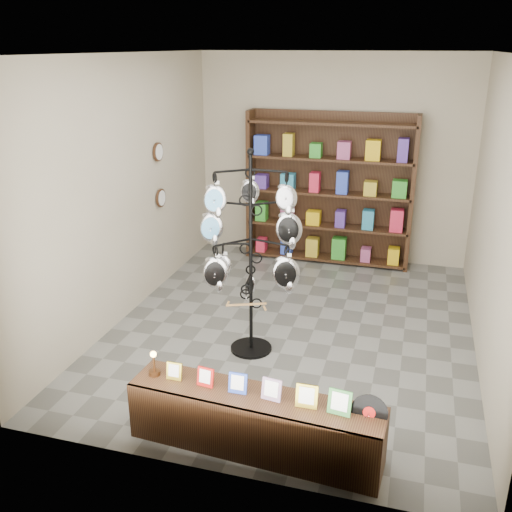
{
  "coord_description": "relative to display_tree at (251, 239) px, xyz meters",
  "views": [
    {
      "loc": [
        1.23,
        -5.8,
        3.08
      ],
      "look_at": [
        -0.15,
        -1.0,
        1.22
      ],
      "focal_mm": 40.0,
      "sensor_mm": 36.0,
      "label": 1
    }
  ],
  "objects": [
    {
      "name": "ground",
      "position": [
        0.32,
        0.63,
        -1.25
      ],
      "size": [
        5.0,
        5.0,
        0.0
      ],
      "primitive_type": "plane",
      "color": "slate",
      "rests_on": "ground"
    },
    {
      "name": "room_envelope",
      "position": [
        0.32,
        0.63,
        0.6
      ],
      "size": [
        5.0,
        5.0,
        5.0
      ],
      "color": "#B5AA92",
      "rests_on": "ground"
    },
    {
      "name": "display_tree",
      "position": [
        0.0,
        0.0,
        0.0
      ],
      "size": [
        1.14,
        1.13,
        2.16
      ],
      "rotation": [
        0.0,
        0.0,
        0.31
      ],
      "color": "black",
      "rests_on": "ground"
    },
    {
      "name": "front_shelf",
      "position": [
        0.49,
        -1.53,
        -1.0
      ],
      "size": [
        2.07,
        0.55,
        0.72
      ],
      "rotation": [
        0.0,
        0.0,
        -0.07
      ],
      "color": "black",
      "rests_on": "ground"
    },
    {
      "name": "back_shelving",
      "position": [
        0.32,
        2.92,
        -0.22
      ],
      "size": [
        2.42,
        0.36,
        2.2
      ],
      "color": "black",
      "rests_on": "ground"
    },
    {
      "name": "wall_clocks",
      "position": [
        -1.65,
        1.43,
        0.25
      ],
      "size": [
        0.03,
        0.24,
        0.84
      ],
      "color": "black",
      "rests_on": "ground"
    }
  ]
}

